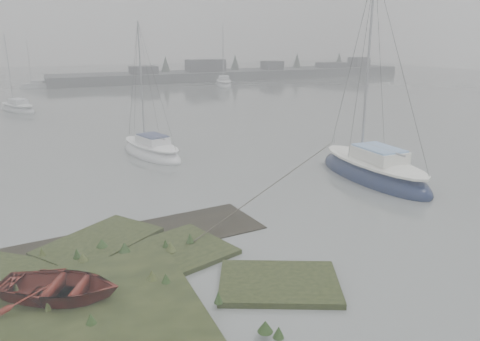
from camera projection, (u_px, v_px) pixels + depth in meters
name	position (u px, v px, depth m)	size (l,w,h in m)	color
ground	(108.00, 120.00, 40.49)	(160.00, 160.00, 0.00)	slate
far_shoreline	(242.00, 73.00, 78.61)	(60.00, 8.00, 4.15)	#4C4F51
sailboat_main	(373.00, 172.00, 24.01)	(2.64, 7.87, 11.08)	#111B3E
sailboat_white	(151.00, 151.00, 28.59)	(3.59, 6.36, 8.54)	white
sailboat_far_a	(18.00, 109.00, 45.08)	(4.15, 5.78, 7.84)	#AFB5BA
sailboat_far_b	(224.00, 84.00, 67.04)	(4.12, 6.99, 9.38)	#B2B9BD
sailboat_far_c	(37.00, 87.00, 64.39)	(5.19, 3.32, 6.97)	silver
dinghy	(59.00, 286.00, 12.71)	(2.37, 3.32, 0.69)	maroon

